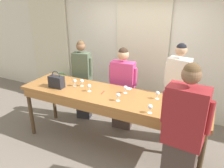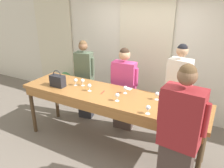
{
  "view_description": "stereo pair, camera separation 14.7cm",
  "coord_description": "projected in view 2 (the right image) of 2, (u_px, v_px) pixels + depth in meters",
  "views": [
    {
      "loc": [
        1.46,
        -2.92,
        2.52
      ],
      "look_at": [
        0.0,
        0.08,
        1.17
      ],
      "focal_mm": 35.0,
      "sensor_mm": 36.0,
      "label": 1
    },
    {
      "loc": [
        1.59,
        -2.86,
        2.52
      ],
      "look_at": [
        0.0,
        0.08,
        1.17
      ],
      "focal_mm": 35.0,
      "sensor_mm": 36.0,
      "label": 2
    }
  ],
  "objects": [
    {
      "name": "wine_glass_back_left",
      "position": [
        76.0,
        81.0,
        3.91
      ],
      "size": [
        0.07,
        0.07,
        0.13
      ],
      "color": "white",
      "rests_on": "tasting_bar"
    },
    {
      "name": "curtain_panel_left",
      "position": [
        55.0,
        43.0,
        5.85
      ],
      "size": [
        1.17,
        0.03,
        2.69
      ],
      "color": "beige",
      "rests_on": "ground_plane"
    },
    {
      "name": "guest_pink_top",
      "position": [
        124.0,
        89.0,
        4.19
      ],
      "size": [
        0.56,
        0.24,
        1.66
      ],
      "color": "#473833",
      "rests_on": "ground_plane"
    },
    {
      "name": "guest_cream_sweater",
      "position": [
        177.0,
        95.0,
        3.72
      ],
      "size": [
        0.48,
        0.3,
        1.83
      ],
      "color": "#473833",
      "rests_on": "ground_plane"
    },
    {
      "name": "wine_glass_center_mid",
      "position": [
        157.0,
        94.0,
        3.37
      ],
      "size": [
        0.07,
        0.07,
        0.13
      ],
      "color": "white",
      "rests_on": "tasting_bar"
    },
    {
      "name": "handbag",
      "position": [
        58.0,
        81.0,
        3.86
      ],
      "size": [
        0.27,
        0.14,
        0.3
      ],
      "color": "#232328",
      "rests_on": "tasting_bar"
    },
    {
      "name": "wine_glass_front_mid",
      "position": [
        125.0,
        88.0,
        3.59
      ],
      "size": [
        0.07,
        0.07,
        0.13
      ],
      "color": "white",
      "rests_on": "tasting_bar"
    },
    {
      "name": "napkin",
      "position": [
        129.0,
        89.0,
        3.8
      ],
      "size": [
        0.12,
        0.12,
        0.0
      ],
      "color": "white",
      "rests_on": "tasting_bar"
    },
    {
      "name": "tasting_bar",
      "position": [
        109.0,
        99.0,
        3.61
      ],
      "size": [
        3.18,
        0.81,
        1.02
      ],
      "color": "#9E6633",
      "rests_on": "ground_plane"
    },
    {
      "name": "wine_glass_front_right",
      "position": [
        148.0,
        108.0,
        2.96
      ],
      "size": [
        0.07,
        0.07,
        0.13
      ],
      "color": "white",
      "rests_on": "tasting_bar"
    },
    {
      "name": "wine_glass_front_left",
      "position": [
        83.0,
        81.0,
        3.9
      ],
      "size": [
        0.07,
        0.07,
        0.13
      ],
      "color": "white",
      "rests_on": "tasting_bar"
    },
    {
      "name": "wine_glass_center_left",
      "position": [
        89.0,
        86.0,
        3.68
      ],
      "size": [
        0.07,
        0.07,
        0.13
      ],
      "color": "white",
      "rests_on": "tasting_bar"
    },
    {
      "name": "ground_plane",
      "position": [
        110.0,
        145.0,
        3.98
      ],
      "size": [
        18.0,
        18.0,
        0.0
      ],
      "primitive_type": "plane",
      "color": "#70665B"
    },
    {
      "name": "curtain_panel_center",
      "position": [
        144.0,
        54.0,
        4.73
      ],
      "size": [
        1.17,
        0.03,
        2.69
      ],
      "color": "beige",
      "rests_on": "ground_plane"
    },
    {
      "name": "host_pouring",
      "position": [
        178.0,
        140.0,
        2.54
      ],
      "size": [
        0.57,
        0.31,
        1.89
      ],
      "color": "#473833",
      "rests_on": "ground_plane"
    },
    {
      "name": "guest_olive_jacket",
      "position": [
        85.0,
        79.0,
        4.59
      ],
      "size": [
        0.46,
        0.28,
        1.71
      ],
      "color": "#28282D",
      "rests_on": "ground_plane"
    },
    {
      "name": "pen",
      "position": [
        103.0,
        92.0,
        3.66
      ],
      "size": [
        0.03,
        0.14,
        0.01
      ],
      "color": "maroon",
      "rests_on": "tasting_bar"
    },
    {
      "name": "wine_bottle",
      "position": [
        189.0,
        107.0,
        2.91
      ],
      "size": [
        0.07,
        0.07,
        0.34
      ],
      "color": "black",
      "rests_on": "tasting_bar"
    },
    {
      "name": "wall_back",
      "position": [
        145.0,
        51.0,
        4.76
      ],
      "size": [
        12.0,
        0.06,
        2.8
      ],
      "color": "silver",
      "rests_on": "ground_plane"
    },
    {
      "name": "wine_glass_center_right",
      "position": [
        117.0,
        96.0,
        3.33
      ],
      "size": [
        0.07,
        0.07,
        0.13
      ],
      "color": "white",
      "rests_on": "tasting_bar"
    },
    {
      "name": "potted_plant",
      "position": [
        66.0,
        84.0,
        5.75
      ],
      "size": [
        0.32,
        0.32,
        0.69
      ],
      "color": "#4C4C51",
      "rests_on": "ground_plane"
    }
  ]
}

